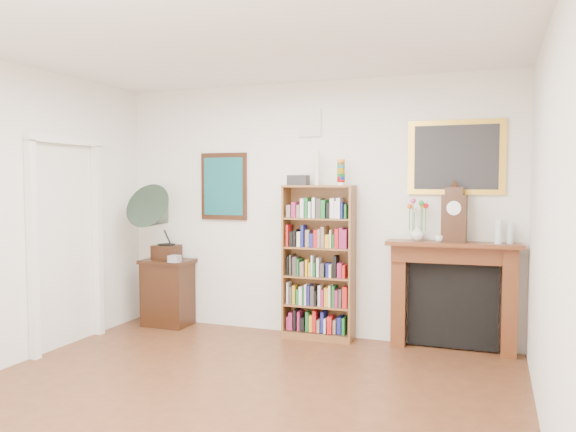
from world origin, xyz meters
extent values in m
cube|color=#4F2A17|center=(0.00, 0.00, -0.01)|extent=(4.50, 5.00, 0.01)
cube|color=white|center=(0.00, 0.00, 2.80)|extent=(4.50, 5.00, 0.01)
cube|color=white|center=(0.00, 2.50, 1.40)|extent=(4.50, 0.01, 2.80)
cube|color=white|center=(2.25, 0.00, 1.40)|extent=(0.01, 5.00, 2.80)
cube|color=white|center=(-2.21, 0.73, 1.05)|extent=(0.08, 0.08, 2.10)
cube|color=white|center=(-2.21, 1.67, 1.05)|extent=(0.08, 0.08, 2.10)
cube|color=white|center=(-2.21, 1.20, 2.13)|extent=(0.08, 1.02, 0.08)
cube|color=black|center=(-1.05, 2.48, 1.65)|extent=(0.58, 0.03, 0.78)
cube|color=#13565A|center=(-1.05, 2.46, 1.65)|extent=(0.50, 0.01, 0.67)
cube|color=white|center=(0.00, 2.48, 2.35)|extent=(0.26, 0.03, 0.30)
cube|color=silver|center=(0.00, 2.46, 2.35)|extent=(0.22, 0.01, 0.26)
cube|color=gold|center=(1.55, 2.48, 1.95)|extent=(0.95, 0.03, 0.75)
cube|color=#262628|center=(1.55, 2.46, 1.95)|extent=(0.82, 0.01, 0.65)
cube|color=brown|center=(-0.22, 2.34, 0.83)|extent=(0.03, 0.27, 1.67)
cube|color=brown|center=(0.52, 2.34, 0.83)|extent=(0.03, 0.27, 1.67)
cube|color=brown|center=(0.15, 2.34, 1.66)|extent=(0.77, 0.28, 0.02)
cube|color=brown|center=(0.15, 2.34, 0.04)|extent=(0.77, 0.28, 0.07)
cube|color=brown|center=(0.15, 2.47, 0.83)|extent=(0.77, 0.02, 1.67)
cube|color=brown|center=(0.15, 2.34, 0.36)|extent=(0.72, 0.26, 0.02)
cube|color=brown|center=(0.15, 2.34, 0.68)|extent=(0.72, 0.26, 0.02)
cube|color=brown|center=(0.15, 2.34, 0.99)|extent=(0.72, 0.26, 0.02)
cube|color=brown|center=(0.15, 2.34, 1.31)|extent=(0.72, 0.26, 0.02)
cube|color=black|center=(-1.70, 2.27, 0.39)|extent=(0.58, 0.42, 0.78)
cube|color=#542513|center=(1.01, 2.38, 0.53)|extent=(0.15, 0.20, 1.07)
cube|color=#542513|center=(2.08, 2.38, 0.53)|extent=(0.15, 0.20, 1.07)
cube|color=#542513|center=(1.55, 2.38, 0.98)|extent=(1.22, 0.25, 0.17)
cube|color=#542513|center=(1.55, 2.34, 1.09)|extent=(1.32, 0.38, 0.04)
cube|color=black|center=(1.55, 2.44, 0.45)|extent=(0.88, 0.09, 0.85)
cube|color=black|center=(-1.74, 2.33, 0.87)|extent=(0.27, 0.27, 0.17)
cylinder|color=black|center=(-1.74, 2.33, 0.96)|extent=(0.21, 0.21, 0.01)
cone|color=#2E4335|center=(-1.74, 2.16, 1.33)|extent=(0.55, 0.68, 0.70)
cube|color=#B0B0BD|center=(-1.50, 2.11, 0.82)|extent=(0.13, 0.13, 0.08)
cube|color=black|center=(1.55, 2.34, 1.34)|extent=(0.25, 0.15, 0.47)
cylinder|color=white|center=(1.55, 2.27, 1.45)|extent=(0.14, 0.03, 0.14)
cube|color=black|center=(1.55, 2.34, 1.61)|extent=(0.18, 0.12, 0.09)
imported|color=silver|center=(1.19, 2.37, 1.18)|extent=(0.19, 0.19, 0.16)
imported|color=silver|center=(1.42, 2.31, 1.14)|extent=(0.09, 0.09, 0.07)
cylinder|color=silver|center=(1.97, 2.34, 1.23)|extent=(0.07, 0.07, 0.24)
cylinder|color=silver|center=(2.07, 2.39, 1.21)|extent=(0.06, 0.06, 0.20)
camera|label=1|loc=(1.91, -3.42, 1.71)|focal=35.00mm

